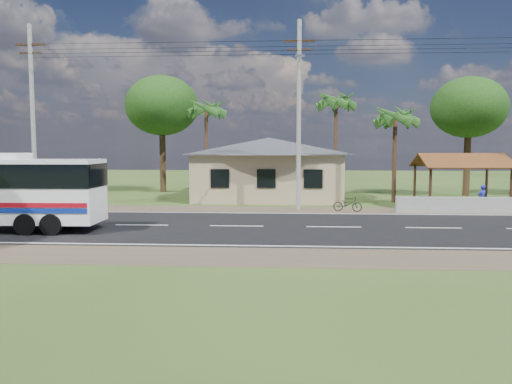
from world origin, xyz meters
TOP-DOWN VIEW (x-y plane):
  - ground at (0.00, 0.00)m, footprint 120.00×120.00m
  - road at (0.00, 0.00)m, footprint 120.00×16.00m
  - house at (1.00, 13.00)m, footprint 12.40×10.00m
  - waiting_shed at (13.00, 8.50)m, footprint 5.20×4.48m
  - concrete_barrier at (12.00, 5.60)m, footprint 7.00×0.30m
  - utility_poles at (2.67, 6.49)m, footprint 32.80×2.22m
  - palm_near at (9.50, 11.00)m, footprint 2.80×2.80m
  - palm_mid at (6.00, 15.50)m, footprint 2.80×2.80m
  - palm_far at (-4.00, 16.00)m, footprint 2.80×2.80m
  - tree_behind_house at (-8.00, 18.00)m, footprint 6.00×6.00m
  - tree_behind_shed at (16.00, 16.00)m, footprint 5.60×5.60m
  - motorcycle at (5.82, 5.87)m, footprint 1.74×0.99m
  - person at (13.58, 6.47)m, footprint 0.65×0.55m

SIDE VIEW (x-z plane):
  - ground at x=0.00m, z-range 0.00..0.00m
  - road at x=0.00m, z-range -0.01..0.02m
  - motorcycle at x=5.82m, z-range 0.00..0.86m
  - concrete_barrier at x=12.00m, z-range 0.00..0.90m
  - person at x=13.58m, z-range 0.00..1.53m
  - house at x=1.00m, z-range 0.14..5.14m
  - waiting_shed at x=13.00m, z-range 1.05..4.40m
  - palm_near at x=9.50m, z-range 2.36..9.06m
  - utility_poles at x=2.67m, z-range 0.27..11.27m
  - palm_far at x=-4.00m, z-range 2.83..10.53m
  - tree_behind_shed at x=16.00m, z-range 2.17..11.19m
  - tree_behind_house at x=-8.00m, z-range 2.31..11.92m
  - palm_mid at x=6.00m, z-range 3.06..11.26m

